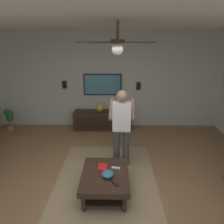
# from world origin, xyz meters

# --- Properties ---
(ground_plane) EXTENTS (8.03, 8.03, 0.00)m
(ground_plane) POSITION_xyz_m (0.00, 0.00, 0.00)
(ground_plane) COLOR olive
(wall_back_tv) EXTENTS (0.10, 6.89, 2.82)m
(wall_back_tv) POSITION_xyz_m (3.21, 0.00, 1.41)
(wall_back_tv) COLOR #B2B7AD
(wall_back_tv) RESTS_ON ground
(ceiling_slab) EXTENTS (6.52, 6.89, 0.10)m
(ceiling_slab) POSITION_xyz_m (0.00, 0.00, 2.87)
(ceiling_slab) COLOR white
(area_rug) EXTENTS (2.90, 1.89, 0.01)m
(area_rug) POSITION_xyz_m (0.28, -0.07, 0.01)
(area_rug) COLOR #9E8460
(area_rug) RESTS_ON ground
(coffee_table) EXTENTS (1.00, 0.80, 0.40)m
(coffee_table) POSITION_xyz_m (0.08, -0.07, 0.30)
(coffee_table) COLOR #332116
(coffee_table) RESTS_ON ground
(media_console) EXTENTS (0.45, 1.70, 0.55)m
(media_console) POSITION_xyz_m (2.88, 0.15, 0.28)
(media_console) COLOR #332116
(media_console) RESTS_ON ground
(tv) EXTENTS (0.05, 1.11, 0.62)m
(tv) POSITION_xyz_m (3.12, 0.15, 1.31)
(tv) COLOR black
(person_standing) EXTENTS (0.55, 0.56, 1.64)m
(person_standing) POSITION_xyz_m (0.98, -0.37, 0.93)
(person_standing) COLOR #3F3F3F
(person_standing) RESTS_ON ground
(potted_plant_short) EXTENTS (0.31, 0.31, 0.66)m
(potted_plant_short) POSITION_xyz_m (2.71, 2.88, 0.42)
(potted_plant_short) COLOR #9E6B4C
(potted_plant_short) RESTS_ON ground
(bowl) EXTENTS (0.21, 0.21, 0.09)m
(bowl) POSITION_xyz_m (-0.00, -0.12, 0.45)
(bowl) COLOR teal
(bowl) RESTS_ON coffee_table
(remote_white) EXTENTS (0.06, 0.15, 0.02)m
(remote_white) POSITION_xyz_m (0.22, -0.25, 0.41)
(remote_white) COLOR white
(remote_white) RESTS_ON coffee_table
(remote_black) EXTENTS (0.15, 0.12, 0.02)m
(remote_black) POSITION_xyz_m (-0.19, -0.24, 0.41)
(remote_black) COLOR black
(remote_black) RESTS_ON coffee_table
(book) EXTENTS (0.22, 0.16, 0.04)m
(book) POSITION_xyz_m (0.24, -0.01, 0.42)
(book) COLOR red
(book) RESTS_ON coffee_table
(vase_round) EXTENTS (0.22, 0.22, 0.22)m
(vase_round) POSITION_xyz_m (2.87, 0.23, 0.66)
(vase_round) COLOR gold
(vase_round) RESTS_ON media_console
(wall_speaker_left) EXTENTS (0.06, 0.12, 0.22)m
(wall_speaker_left) POSITION_xyz_m (3.13, -0.91, 1.27)
(wall_speaker_left) COLOR black
(wall_speaker_right) EXTENTS (0.06, 0.12, 0.22)m
(wall_speaker_right) POSITION_xyz_m (3.13, 1.28, 1.30)
(wall_speaker_right) COLOR black
(ceiling_fan) EXTENTS (1.14, 1.18, 0.46)m
(ceiling_fan) POSITION_xyz_m (0.17, -0.26, 2.49)
(ceiling_fan) COLOR #4C3828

